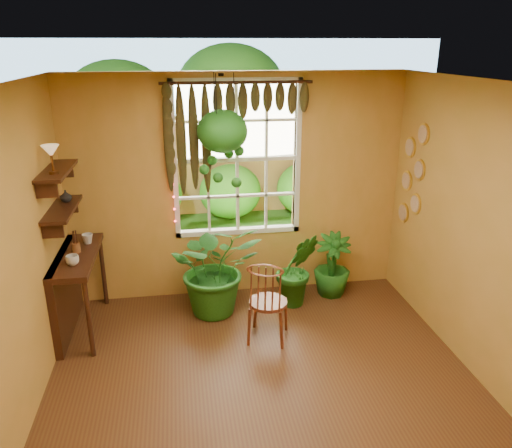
{
  "coord_description": "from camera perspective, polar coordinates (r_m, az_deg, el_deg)",
  "views": [
    {
      "loc": [
        -0.68,
        -3.46,
        2.98
      ],
      "look_at": [
        0.05,
        1.15,
        1.29
      ],
      "focal_mm": 35.0,
      "sensor_mm": 36.0,
      "label": 1
    }
  ],
  "objects": [
    {
      "name": "wall_right",
      "position": [
        4.67,
        26.83,
        -2.79
      ],
      "size": [
        0.0,
        4.5,
        4.5
      ],
      "primitive_type": "plane",
      "rotation": [
        1.57,
        0.0,
        -1.57
      ],
      "color": "gold",
      "rests_on": "floor"
    },
    {
      "name": "window",
      "position": [
        5.92,
        -2.19,
        7.4
      ],
      "size": [
        1.52,
        0.1,
        1.86
      ],
      "color": "white",
      "rests_on": "wall_back"
    },
    {
      "name": "string_lights",
      "position": [
        5.79,
        -9.64,
        7.34
      ],
      "size": [
        0.03,
        0.03,
        1.54
      ],
      "primitive_type": null,
      "color": "#FF2633",
      "rests_on": "window"
    },
    {
      "name": "ceiling",
      "position": [
        3.54,
        2.2,
        15.33
      ],
      "size": [
        4.5,
        4.5,
        0.0
      ],
      "primitive_type": "plane",
      "rotation": [
        3.14,
        0.0,
        0.0
      ],
      "color": "white",
      "rests_on": "wall_back"
    },
    {
      "name": "cup_a",
      "position": [
        5.3,
        -20.25,
        -3.9
      ],
      "size": [
        0.17,
        0.17,
        0.1
      ],
      "primitive_type": "imported",
      "rotation": [
        0.0,
        0.0,
        -0.35
      ],
      "color": "silver",
      "rests_on": "counter_ledge"
    },
    {
      "name": "backyard",
      "position": [
        10.52,
        -3.9,
        10.58
      ],
      "size": [
        14.0,
        10.0,
        12.0
      ],
      "color": "#2C5819",
      "rests_on": "ground"
    },
    {
      "name": "wall_back",
      "position": [
        5.98,
        -2.11,
        4.06
      ],
      "size": [
        4.0,
        0.0,
        4.0
      ],
      "primitive_type": "plane",
      "rotation": [
        1.57,
        0.0,
        0.0
      ],
      "color": "gold",
      "rests_on": "floor"
    },
    {
      "name": "windsor_chair",
      "position": [
        5.33,
        1.32,
        -10.14
      ],
      "size": [
        0.52,
        0.53,
        1.08
      ],
      "rotation": [
        0.0,
        0.0,
        -0.35
      ],
      "color": "maroon",
      "rests_on": "floor"
    },
    {
      "name": "valance_vine",
      "position": [
        5.7,
        -2.98,
        12.78
      ],
      "size": [
        1.7,
        0.12,
        1.1
      ],
      "color": "#3A1A0F",
      "rests_on": "window"
    },
    {
      "name": "hanging_basket",
      "position": [
        5.49,
        -3.85,
        9.7
      ],
      "size": [
        0.55,
        0.55,
        1.22
      ],
      "color": "black",
      "rests_on": "ceiling"
    },
    {
      "name": "shelf_vase",
      "position": [
        5.6,
        -20.92,
        3.01
      ],
      "size": [
        0.15,
        0.15,
        0.13
      ],
      "primitive_type": "imported",
      "rotation": [
        0.0,
        0.0,
        -0.24
      ],
      "color": "#B2AD99",
      "rests_on": "shelf_lower"
    },
    {
      "name": "wall_plates",
      "position": [
        6.06,
        17.44,
        5.32
      ],
      "size": [
        0.04,
        0.32,
        1.1
      ],
      "primitive_type": null,
      "color": "beige",
      "rests_on": "wall_right"
    },
    {
      "name": "counter_ledge",
      "position": [
        5.75,
        -20.54,
        -6.46
      ],
      "size": [
        0.4,
        1.2,
        0.9
      ],
      "color": "#3A1A0F",
      "rests_on": "floor"
    },
    {
      "name": "potted_plant_mid",
      "position": [
        5.97,
        4.71,
        -5.16
      ],
      "size": [
        0.52,
        0.43,
        0.92
      ],
      "primitive_type": "imported",
      "rotation": [
        0.0,
        0.0,
        0.04
      ],
      "color": "#174A13",
      "rests_on": "floor"
    },
    {
      "name": "shelf_upper",
      "position": [
        5.33,
        -21.79,
        5.69
      ],
      "size": [
        0.25,
        0.9,
        0.04
      ],
      "primitive_type": "cube",
      "color": "#3A1A0F",
      "rests_on": "wall_left"
    },
    {
      "name": "tiffany_lamp",
      "position": [
        5.09,
        -22.39,
        7.55
      ],
      "size": [
        0.17,
        0.17,
        0.28
      ],
      "color": "#502D16",
      "rests_on": "shelf_upper"
    },
    {
      "name": "potted_plant_right",
      "position": [
        6.28,
        8.7,
        -4.64
      ],
      "size": [
        0.51,
        0.51,
        0.8
      ],
      "primitive_type": "imported",
      "rotation": [
        0.0,
        0.0,
        -0.15
      ],
      "color": "#174A13",
      "rests_on": "floor"
    },
    {
      "name": "floor",
      "position": [
        4.62,
        1.74,
        -20.3
      ],
      "size": [
        4.5,
        4.5,
        0.0
      ],
      "primitive_type": "plane",
      "color": "#533117",
      "rests_on": "ground"
    },
    {
      "name": "shelf_lower",
      "position": [
        5.44,
        -21.25,
        1.61
      ],
      "size": [
        0.25,
        0.9,
        0.04
      ],
      "primitive_type": "cube",
      "color": "#3A1A0F",
      "rests_on": "wall_left"
    },
    {
      "name": "cup_b",
      "position": [
        5.81,
        -18.69,
        -1.61
      ],
      "size": [
        0.15,
        0.15,
        0.11
      ],
      "primitive_type": "imported",
      "rotation": [
        0.0,
        0.0,
        0.32
      ],
      "color": "beige",
      "rests_on": "counter_ledge"
    },
    {
      "name": "potted_plant_left",
      "position": [
        5.76,
        -4.6,
        -4.92
      ],
      "size": [
        1.11,
        0.99,
        1.14
      ],
      "primitive_type": "imported",
      "rotation": [
        0.0,
        0.0,
        0.1
      ],
      "color": "#174A13",
      "rests_on": "floor"
    },
    {
      "name": "brush_jar",
      "position": [
        5.58,
        -19.94,
        -1.89
      ],
      "size": [
        0.08,
        0.08,
        0.31
      ],
      "color": "brown",
      "rests_on": "counter_ledge"
    }
  ]
}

